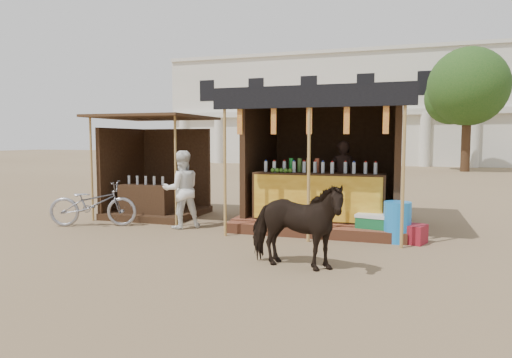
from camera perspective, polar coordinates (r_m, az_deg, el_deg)
The scene contains 11 objects.
ground at distance 7.16m, azimuth -3.98°, elevation -9.88°, with size 120.00×120.00×0.00m, color #846B4C.
main_stall at distance 9.93m, azimuth 8.71°, elevation 0.24°, with size 3.60×3.61×2.78m.
secondary_stall at distance 11.28m, azimuth -12.89°, elevation -0.15°, with size 2.40×2.40×2.38m.
cow at distance 6.49m, azimuth 4.94°, elevation -5.80°, with size 0.67×1.47×1.24m, color black.
motorbike at distance 10.24m, azimuth -19.69°, elevation -2.93°, with size 0.63×1.82×0.95m, color gray.
bystander at distance 9.52m, azimuth -9.28°, elevation -1.31°, with size 0.78×0.61×1.60m, color white.
blue_barrel at distance 8.55m, azimuth 17.24°, elevation -5.15°, with size 0.48×0.48×0.73m, color #1D7FD9.
red_crate at distance 8.59m, azimuth 19.06°, elevation -6.49°, with size 0.40×0.41×0.33m, color maroon.
cooler at distance 8.76m, azimuth 14.62°, elevation -5.72°, with size 0.72×0.56×0.46m.
background_building at distance 36.71m, azimuth 10.73°, elevation 8.24°, with size 26.00×7.45×8.18m.
tree at distance 28.88m, azimuth 24.55°, elevation 10.10°, with size 4.50×4.40×7.00m.
Camera 1 is at (2.58, -6.42, 1.83)m, focal length 32.00 mm.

